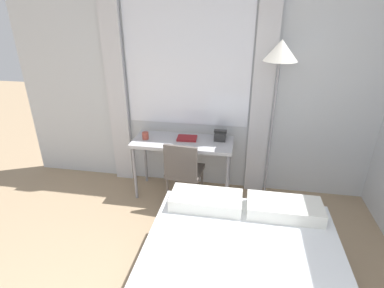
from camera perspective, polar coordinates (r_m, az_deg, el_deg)
name	(u,v)px	position (r m, az deg, el deg)	size (l,w,h in m)	color
wall_back_with_window	(207,84)	(3.65, 2.80, 11.28)	(4.95, 0.13, 2.70)	silver
desk	(183,146)	(3.60, -1.75, -0.36)	(1.20, 0.49, 0.74)	#B2B2B7
desk_chair	(184,170)	(3.49, -1.62, -4.88)	(0.43, 0.43, 0.83)	#59514C
standing_lamp	(279,69)	(3.28, 16.24, 13.63)	(0.35, 0.35, 1.91)	#4C4C51
telephone	(220,135)	(3.61, 5.41, 1.68)	(0.15, 0.18, 0.12)	#2D2D2D
book	(187,138)	(3.61, -0.96, 1.13)	(0.24, 0.19, 0.02)	maroon
mug	(145,136)	(3.65, -8.87, 1.57)	(0.08, 0.08, 0.09)	#993F33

